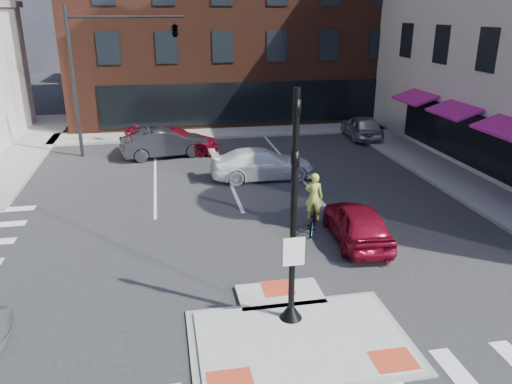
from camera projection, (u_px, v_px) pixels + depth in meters
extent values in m
plane|color=#28282B|center=(295.00, 330.00, 12.76)|extent=(120.00, 120.00, 0.00)
cube|color=gray|center=(300.00, 341.00, 12.29)|extent=(5.40, 3.60, 0.06)
cube|color=#A8A8A3|center=(300.00, 340.00, 12.28)|extent=(5.00, 3.20, 0.12)
cube|color=#A8A8A3|center=(280.00, 295.00, 14.22)|extent=(2.40, 1.40, 0.12)
cube|color=#C63D23|center=(230.00, 382.00, 10.81)|extent=(1.00, 0.80, 0.01)
cube|color=#C63D23|center=(394.00, 360.00, 11.48)|extent=(1.00, 0.80, 0.01)
cube|color=#C63D23|center=(278.00, 288.00, 14.47)|extent=(0.90, 0.90, 0.01)
cube|color=gray|center=(25.00, 149.00, 29.25)|extent=(3.00, 20.00, 0.15)
cube|color=gray|center=(459.00, 180.00, 23.87)|extent=(3.00, 24.00, 0.15)
cube|color=gray|center=(253.00, 131.00, 33.57)|extent=(26.00, 3.00, 0.15)
cube|color=#4D2518|center=(230.00, 13.00, 40.26)|extent=(24.00, 18.00, 15.00)
cube|color=black|center=(250.00, 103.00, 33.90)|extent=(20.00, 0.12, 2.80)
cube|color=black|center=(487.00, 146.00, 23.52)|extent=(0.12, 16.00, 2.60)
cube|color=#CD1B8C|center=(478.00, 118.00, 22.94)|extent=(1.46, 3.00, 0.58)
cube|color=#CD1B8C|center=(415.00, 97.00, 28.48)|extent=(1.46, 3.00, 0.58)
cube|color=slate|center=(148.00, 35.00, 58.34)|extent=(10.00, 12.00, 10.00)
cube|color=brown|center=(254.00, 25.00, 62.13)|extent=(12.00, 12.00, 12.00)
cone|color=black|center=(291.00, 310.00, 13.01)|extent=(0.60, 0.60, 0.45)
cylinder|color=black|center=(294.00, 209.00, 12.03)|extent=(0.16, 0.16, 5.80)
cube|color=white|center=(294.00, 252.00, 12.30)|extent=(0.55, 0.04, 0.75)
imported|color=black|center=(296.00, 123.00, 11.32)|extent=(0.18, 0.22, 1.10)
imported|color=black|center=(295.00, 173.00, 11.73)|extent=(0.18, 0.22, 1.10)
cylinder|color=black|center=(74.00, 84.00, 26.68)|extent=(0.20, 0.20, 8.00)
cylinder|color=black|center=(126.00, 17.00, 26.05)|extent=(6.00, 0.14, 0.14)
imported|color=black|center=(175.00, 29.00, 26.69)|extent=(0.48, 2.24, 0.90)
imported|color=maroon|center=(357.00, 223.00, 17.46)|extent=(2.01, 4.29, 1.42)
imported|color=white|center=(262.00, 164.00, 24.13)|extent=(5.06, 2.14, 1.46)
imported|color=#27272D|center=(165.00, 143.00, 27.71)|extent=(5.05, 2.51, 1.59)
imported|color=#B1B2B8|center=(362.00, 127.00, 31.77)|extent=(2.13, 4.55, 1.50)
imported|color=maroon|center=(173.00, 140.00, 28.40)|extent=(5.39, 2.99, 1.48)
imported|color=#3F3F44|center=(313.00, 219.00, 18.40)|extent=(1.27, 1.88, 0.94)
imported|color=#BBC946|center=(314.00, 197.00, 18.10)|extent=(0.77, 0.65, 1.79)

